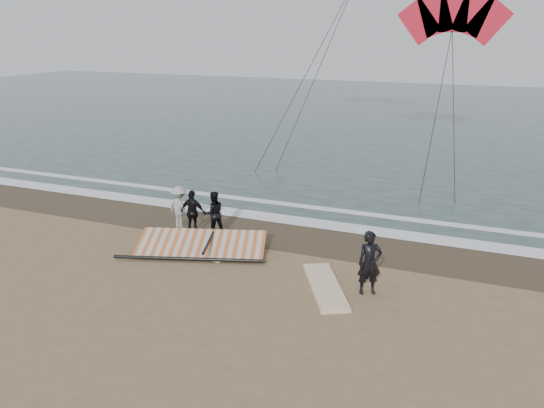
# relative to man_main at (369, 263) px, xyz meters

# --- Properties ---
(ground) EXTENTS (120.00, 120.00, 0.00)m
(ground) POSITION_rel_man_main_xyz_m (-2.91, -1.34, -0.88)
(ground) COLOR #8C704C
(ground) RESTS_ON ground
(sea) EXTENTS (120.00, 54.00, 0.02)m
(sea) POSITION_rel_man_main_xyz_m (-2.91, 31.66, -0.87)
(sea) COLOR #233838
(sea) RESTS_ON ground
(wet_sand) EXTENTS (120.00, 2.80, 0.01)m
(wet_sand) POSITION_rel_man_main_xyz_m (-2.91, 3.16, -0.88)
(wet_sand) COLOR #4C3D2B
(wet_sand) RESTS_ON ground
(foam_near) EXTENTS (120.00, 0.90, 0.01)m
(foam_near) POSITION_rel_man_main_xyz_m (-2.91, 4.56, -0.86)
(foam_near) COLOR white
(foam_near) RESTS_ON sea
(foam_far) EXTENTS (120.00, 0.45, 0.01)m
(foam_far) POSITION_rel_man_main_xyz_m (-2.91, 6.26, -0.86)
(foam_far) COLOR white
(foam_far) RESTS_ON sea
(man_main) EXTENTS (0.77, 0.69, 1.77)m
(man_main) POSITION_rel_man_main_xyz_m (0.00, 0.00, 0.00)
(man_main) COLOR black
(man_main) RESTS_ON ground
(board_white) EXTENTS (1.98, 2.82, 0.11)m
(board_white) POSITION_rel_man_main_xyz_m (-1.15, -0.17, -0.83)
(board_white) COLOR white
(board_white) RESTS_ON ground
(board_cream) EXTENTS (1.01, 2.51, 0.10)m
(board_cream) POSITION_rel_man_main_xyz_m (-4.76, 1.47, -0.83)
(board_cream) COLOR beige
(board_cream) RESTS_ON ground
(trio_cluster) EXTENTS (2.44, 1.00, 1.57)m
(trio_cluster) POSITION_rel_man_main_xyz_m (-6.63, 2.29, -0.11)
(trio_cluster) COLOR black
(trio_cluster) RESTS_ON ground
(sail_rig) EXTENTS (4.52, 2.88, 0.51)m
(sail_rig) POSITION_rel_man_main_xyz_m (-5.57, 0.86, -0.69)
(sail_rig) COLOR black
(sail_rig) RESTS_ON ground
(kite_red) EXTENTS (6.17, 4.80, 11.53)m
(kite_red) POSITION_rel_man_main_xyz_m (0.37, 17.58, 6.23)
(kite_red) COLOR red
(kite_red) RESTS_ON ground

